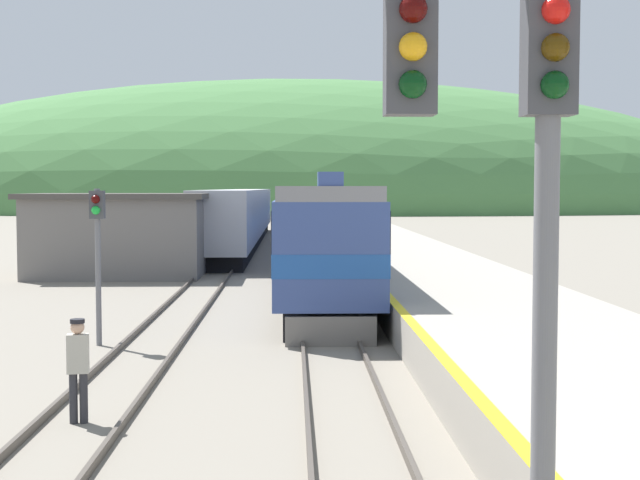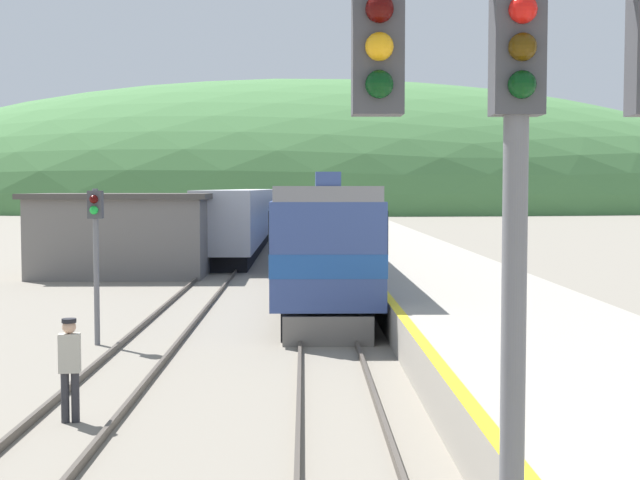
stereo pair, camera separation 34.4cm
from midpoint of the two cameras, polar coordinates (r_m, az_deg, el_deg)
The scene contains 12 objects.
track_main at distance 73.44m, azimuth -1.14°, elevation 0.28°, with size 1.52×180.00×0.16m.
track_siding at distance 73.53m, azimuth -4.68°, elevation 0.28°, with size 1.52×180.00×0.16m.
platform at distance 53.70m, azimuth 3.83°, elevation -0.40°, with size 5.72×140.00×1.02m.
distant_hills at distance 162.63m, azimuth -1.48°, elevation 1.94°, with size 173.37×78.02×46.66m.
station_shed at distance 41.49m, azimuth -13.01°, elevation 0.35°, with size 8.13×5.50×3.76m.
express_train_lead_car at distance 32.79m, azimuth -0.38°, elevation 0.22°, with size 3.02×21.39×4.42m.
carriage_second at distance 54.49m, azimuth -0.93°, elevation 1.46°, with size 3.01×19.84×4.06m.
carriage_third at distance 75.20m, azimuth -1.16°, elevation 1.98°, with size 3.01×19.84×4.06m.
siding_train at distance 63.27m, azimuth -5.16°, elevation 1.53°, with size 2.90×43.99×3.90m.
signal_mast_main at distance 7.27m, azimuth 13.10°, elevation 6.91°, with size 3.30×0.42×6.61m.
signal_post_siding at distance 23.26m, azimuth -14.47°, elevation 0.41°, with size 0.36×0.42×4.00m.
track_worker at distance 15.89m, azimuth -15.83°, elevation -7.62°, with size 0.39×0.27×1.79m.
Camera 1 is at (-0.96, -3.33, 4.02)m, focal length 50.00 mm.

